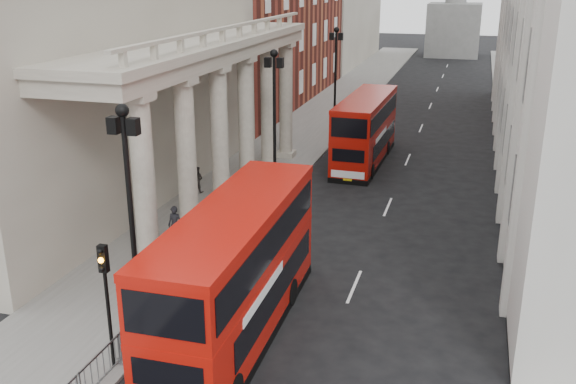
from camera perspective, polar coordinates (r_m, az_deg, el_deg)
The scene contains 14 objects.
sidewalk_west at distance 47.30m, azimuth -0.31°, elevation 3.82°, with size 6.00×140.00×0.12m, color slate.
sidewalk_east at distance 45.58m, azimuth 20.00°, elevation 2.07°, with size 3.00×140.00×0.12m, color slate.
kerb at distance 46.57m, azimuth 3.18°, elevation 3.56°, with size 0.20×140.00×0.14m, color slate.
portico_building at distance 38.38m, azimuth -16.57°, elevation 8.59°, with size 9.00×28.00×12.00m, color gray.
lamp_post_south at distance 22.02m, azimuth -13.83°, elevation -1.41°, with size 1.05×0.44×8.32m.
lamp_post_mid at distance 36.18m, azimuth -1.22°, elevation 7.02°, with size 1.05×0.44×8.32m.
lamp_post_north at distance 51.44m, azimuth 4.24°, elevation 10.51°, with size 1.05×0.44×8.32m.
traffic_light at distance 21.10m, azimuth -15.92°, elevation -7.86°, with size 0.28×0.33×4.30m.
crowd_barriers at distance 22.38m, azimuth -14.68°, elevation -13.25°, with size 0.50×18.75×1.10m.
bus_near at distance 22.57m, azimuth -4.57°, elevation -6.94°, with size 2.89×11.28×4.85m.
bus_far at distance 43.97m, azimuth 6.89°, elevation 5.63°, with size 2.79×10.58×4.54m.
pedestrian_a at distance 30.80m, azimuth -10.03°, elevation -2.93°, with size 0.68×0.45×1.87m, color black.
pedestrian_b at distance 37.90m, azimuth -8.10°, elevation 1.11°, with size 0.76×0.59×1.57m, color black.
pedestrian_c at distance 35.93m, azimuth -3.66°, elevation 0.31°, with size 0.79×0.52×1.62m, color black.
Camera 1 is at (10.09, -13.76, 12.33)m, focal length 40.00 mm.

